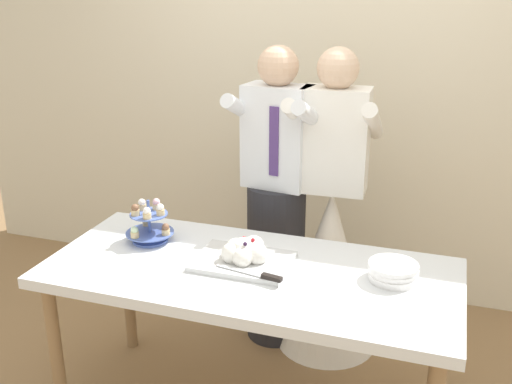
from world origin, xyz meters
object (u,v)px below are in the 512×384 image
(cupcake_stand, at_px, (149,224))
(main_cake_tray, at_px, (244,255))
(person_bride, at_px, (330,249))
(plate_stack, at_px, (393,272))
(dessert_table, at_px, (250,283))
(person_groom, at_px, (276,215))

(cupcake_stand, xyz_separation_m, main_cake_tray, (0.51, -0.09, -0.05))
(person_bride, bearing_deg, main_cake_tray, -110.35)
(main_cake_tray, xyz_separation_m, plate_stack, (0.64, 0.06, -0.00))
(dessert_table, relative_size, cupcake_stand, 7.83)
(dessert_table, bearing_deg, main_cake_tray, 140.79)
(cupcake_stand, relative_size, main_cake_tray, 0.53)
(dessert_table, xyz_separation_m, person_groom, (-0.09, 0.70, 0.05))
(cupcake_stand, height_order, person_groom, person_groom)
(cupcake_stand, relative_size, plate_stack, 1.07)
(dessert_table, distance_m, person_bride, 0.75)
(dessert_table, height_order, person_bride, person_bride)
(person_bride, bearing_deg, plate_stack, -57.90)
(cupcake_stand, distance_m, plate_stack, 1.15)
(cupcake_stand, xyz_separation_m, person_bride, (0.76, 0.60, -0.28))
(cupcake_stand, height_order, main_cake_tray, cupcake_stand)
(main_cake_tray, distance_m, person_bride, 0.76)
(main_cake_tray, relative_size, person_bride, 0.26)
(main_cake_tray, bearing_deg, cupcake_stand, 170.47)
(person_groom, relative_size, person_bride, 1.00)
(plate_stack, bearing_deg, person_groom, 138.74)
(main_cake_tray, height_order, plate_stack, main_cake_tray)
(dessert_table, height_order, plate_stack, plate_stack)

